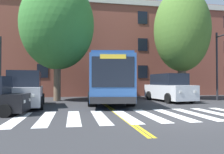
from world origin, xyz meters
TOP-DOWN VIEW (x-y plane):
  - ground_plane at (0.00, 0.00)m, footprint 120.00×120.00m
  - crosswalk at (-0.92, 1.11)m, footprint 12.35×4.14m
  - lane_line_yellow_inner at (-2.37, 15.11)m, footprint 0.12×36.00m
  - lane_line_yellow_outer at (-2.21, 15.11)m, footprint 0.12×36.00m
  - city_bus at (-1.50, 8.85)m, footprint 4.27×12.60m
  - car_silver_near_lane at (-7.40, 5.63)m, footprint 2.58×5.23m
  - car_white_far_lane at (3.15, 7.83)m, footprint 2.61×5.24m
  - car_teal_behind_bus at (-0.51, 19.56)m, footprint 2.58×4.91m
  - street_tree_curbside_large at (5.12, 9.32)m, footprint 6.88×6.89m
  - street_tree_curbside_small at (-5.77, 9.87)m, footprint 6.73×6.42m
  - building_facade at (-2.20, 17.81)m, footprint 39.89×7.10m

SIDE VIEW (x-z plane):
  - ground_plane at x=0.00m, z-range 0.00..0.00m
  - lane_line_yellow_inner at x=-2.37m, z-range 0.00..0.01m
  - lane_line_yellow_outer at x=-2.21m, z-range 0.00..0.01m
  - crosswalk at x=-0.92m, z-range 0.00..0.01m
  - car_teal_behind_bus at x=-0.51m, z-range -0.05..2.14m
  - car_white_far_lane at x=3.15m, z-range -0.05..2.16m
  - car_silver_near_lane at x=-7.40m, z-range -0.06..2.18m
  - city_bus at x=-1.50m, z-range 0.15..3.47m
  - building_facade at x=-2.20m, z-range 0.01..10.74m
  - street_tree_curbside_large at x=5.12m, z-range 1.21..11.20m
  - street_tree_curbside_small at x=-5.77m, z-range 1.28..11.45m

